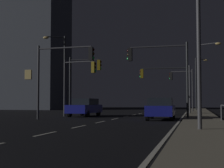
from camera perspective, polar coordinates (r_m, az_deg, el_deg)
ground_plane at (r=21.76m, az=-1.61°, el=-6.45°), size 112.00×112.00×0.00m
sidewalk_right at (r=20.96m, az=15.34°, el=-6.29°), size 2.50×77.00×0.14m
lane_markings_center at (r=25.14m, az=0.55°, el=-5.98°), size 0.14×50.00×0.01m
lane_edge_line at (r=25.98m, az=11.75°, el=-5.82°), size 0.14×53.00×0.01m
car at (r=24.12m, az=8.36°, el=-4.14°), size 1.89×4.43×1.57m
car_oncoming at (r=29.52m, az=-4.67°, el=-3.95°), size 2.04×4.49×1.57m
traffic_light_near_left at (r=34.46m, az=9.23°, el=0.85°), size 5.13×0.47×4.83m
traffic_light_mid_left at (r=30.95m, az=-4.94°, el=1.56°), size 3.09×0.44×5.43m
traffic_light_overhead_east at (r=24.59m, az=8.25°, el=3.31°), size 4.49×0.35×5.44m
traffic_light_far_left at (r=24.30m, az=-8.51°, el=3.03°), size 4.44×0.40×5.43m
traffic_light_mid_right at (r=41.94m, az=11.92°, el=0.32°), size 2.92×0.63×5.12m
traffic_light_near_right at (r=28.96m, az=-5.79°, el=1.31°), size 3.09×0.63×4.99m
street_lamp_far_end at (r=33.18m, az=15.41°, el=2.25°), size 2.03×1.18×6.81m
street_lamp_across_street at (r=48.00m, az=14.48°, el=0.91°), size 1.74×1.31×7.27m
street_lamp_corner at (r=14.62m, az=13.95°, el=8.69°), size 1.20×1.59×6.79m
street_lamp_median at (r=31.56m, az=-8.68°, el=2.81°), size 1.87×1.22×7.48m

